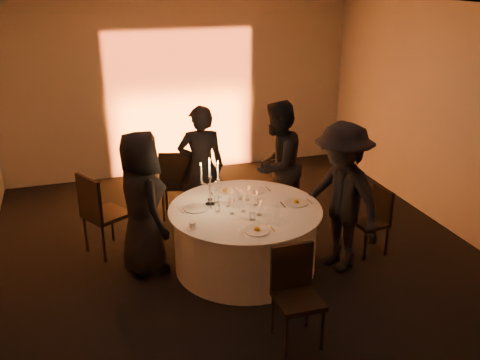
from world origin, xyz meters
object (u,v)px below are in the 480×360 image
object	(u,v)px
chair_back_left	(177,180)
chair_right	(375,217)
guest_back_right	(277,166)
guest_right	(341,198)
banquet_table	(245,238)
chair_back_right	(277,182)
chair_left	(99,210)
coffee_cup	(192,225)
guest_left	(142,203)
guest_back_left	(201,168)
chair_front	(295,289)
candelabra	(210,189)

from	to	relation	value
chair_back_left	chair_right	xyz separation A→B (m)	(2.17, -1.73, -0.11)
guest_back_right	guest_right	bearing A→B (deg)	64.13
banquet_table	chair_back_right	bearing A→B (deg)	54.91
guest_back_right	chair_left	bearing A→B (deg)	-36.54
banquet_table	coffee_cup	size ratio (longest dim) A/B	16.36
banquet_table	guest_left	xyz separation A→B (m)	(-1.15, 0.31, 0.48)
guest_left	guest_back_left	size ratio (longest dim) A/B	1.00
chair_back_right	guest_back_left	distance (m)	1.21
chair_front	coffee_cup	xyz separation A→B (m)	(-0.74, 1.11, 0.26)
chair_front	guest_back_left	distance (m)	2.69
chair_back_left	guest_right	xyz separation A→B (m)	(1.56, -1.93, 0.32)
candelabra	chair_back_right	bearing A→B (deg)	40.71
chair_right	guest_back_left	distance (m)	2.37
chair_back_right	guest_back_left	size ratio (longest dim) A/B	0.50
chair_left	guest_back_right	size ratio (longest dim) A/B	0.60
banquet_table	guest_right	world-z (taller)	guest_right
chair_back_left	chair_front	distance (m)	3.05
chair_back_right	chair_right	world-z (taller)	chair_back_right
guest_left	coffee_cup	world-z (taller)	guest_left
banquet_table	chair_back_left	world-z (taller)	chair_back_left
chair_right	chair_front	world-z (taller)	chair_front
guest_right	guest_back_left	bearing A→B (deg)	-158.61
chair_back_right	chair_front	xyz separation A→B (m)	(-0.89, -2.74, 0.06)
chair_back_right	guest_right	world-z (taller)	guest_right
chair_back_left	guest_back_right	xyz separation A→B (m)	(1.26, -0.65, 0.31)
candelabra	guest_back_right	bearing A→B (deg)	33.02
chair_left	guest_back_right	world-z (taller)	guest_back_right
guest_back_right	coffee_cup	world-z (taller)	guest_back_right
guest_left	guest_right	size ratio (longest dim) A/B	0.95
chair_left	chair_right	size ratio (longest dim) A/B	1.26
chair_back_left	chair_front	world-z (taller)	chair_back_left
chair_left	guest_back_left	world-z (taller)	guest_back_left
guest_right	guest_left	bearing A→B (deg)	-123.79
guest_left	guest_back_left	bearing A→B (deg)	-59.98
chair_back_right	guest_left	distance (m)	2.35
candelabra	coffee_cup	bearing A→B (deg)	-123.25
guest_back_right	guest_back_left	bearing A→B (deg)	-56.23
coffee_cup	chair_left	bearing A→B (deg)	128.79
chair_left	coffee_cup	size ratio (longest dim) A/B	9.72
coffee_cup	guest_left	bearing A→B (deg)	126.56
chair_right	guest_left	distance (m)	2.88
chair_front	guest_right	size ratio (longest dim) A/B	0.53
chair_back_left	guest_back_right	size ratio (longest dim) A/B	0.58
chair_back_right	candelabra	distance (m)	1.78
guest_left	guest_back_right	xyz separation A→B (m)	(1.91, 0.63, 0.03)
chair_front	candelabra	distance (m)	1.73
chair_right	candelabra	size ratio (longest dim) A/B	1.43
chair_back_left	guest_left	xyz separation A→B (m)	(-0.66, -1.28, 0.28)
chair_front	guest_back_left	world-z (taller)	guest_back_left
guest_left	guest_right	xyz separation A→B (m)	(2.21, -0.64, 0.04)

